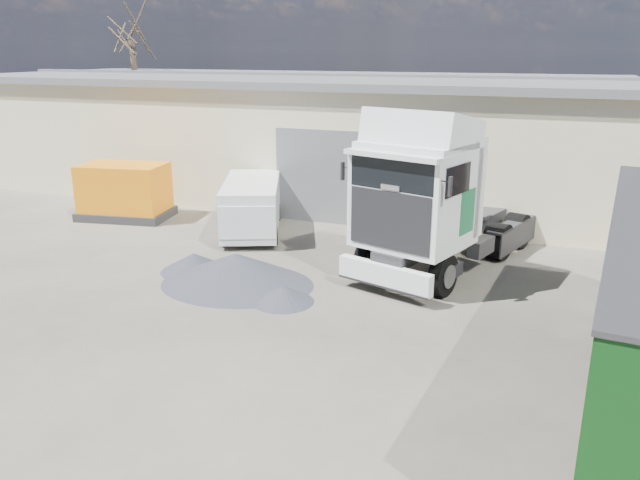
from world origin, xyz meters
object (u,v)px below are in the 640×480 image
(tractor_unit, at_px, (431,206))
(orange_skip, at_px, (125,195))
(panel_van, at_px, (252,208))
(bare_tree, at_px, (130,24))

(tractor_unit, relative_size, orange_skip, 2.06)
(tractor_unit, height_order, panel_van, tractor_unit)
(panel_van, height_order, orange_skip, orange_skip)
(bare_tree, relative_size, orange_skip, 2.53)
(bare_tree, distance_m, orange_skip, 16.34)
(orange_skip, bearing_deg, panel_van, -12.47)
(orange_skip, bearing_deg, bare_tree, 114.17)
(bare_tree, relative_size, panel_van, 1.89)
(tractor_unit, bearing_deg, bare_tree, 162.90)
(bare_tree, xyz_separation_m, tractor_unit, (20.95, -14.28, -5.82))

